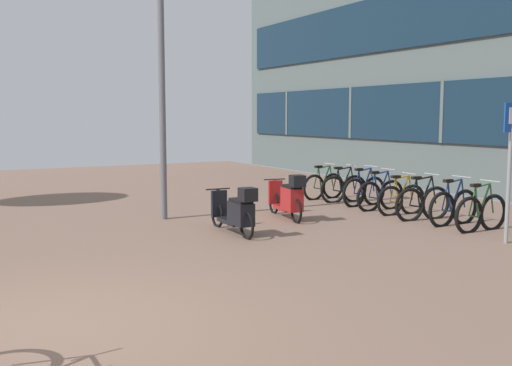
{
  "coord_description": "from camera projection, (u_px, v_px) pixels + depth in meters",
  "views": [
    {
      "loc": [
        -0.92,
        -6.2,
        2.23
      ],
      "look_at": [
        3.36,
        1.55,
        1.22
      ],
      "focal_mm": 41.35,
      "sensor_mm": 36.0,
      "label": 1
    }
  ],
  "objects": [
    {
      "name": "bicycle_rack_00",
      "position": [
        481.0,
        213.0,
        11.41
      ],
      "size": [
        1.42,
        0.48,
        1.02
      ],
      "color": "black",
      "rests_on": "ground"
    },
    {
      "name": "parking_sign",
      "position": [
        510.0,
        157.0,
        10.21
      ],
      "size": [
        0.4,
        0.07,
        2.45
      ],
      "color": "gray",
      "rests_on": "ground"
    },
    {
      "name": "lamp_post",
      "position": [
        161.0,
        51.0,
        12.41
      ],
      "size": [
        0.2,
        0.52,
        6.52
      ],
      "color": "slate",
      "rests_on": "ground"
    },
    {
      "name": "bicycle_rack_06",
      "position": [
        344.0,
        189.0,
        15.29
      ],
      "size": [
        1.36,
        0.48,
        1.01
      ],
      "color": "black",
      "rests_on": "ground"
    },
    {
      "name": "bicycle_rack_05",
      "position": [
        364.0,
        191.0,
        14.68
      ],
      "size": [
        1.44,
        0.48,
        1.03
      ],
      "color": "black",
      "rests_on": "ground"
    },
    {
      "name": "ground",
      "position": [
        174.0,
        313.0,
        6.77
      ],
      "size": [
        21.0,
        40.0,
        0.13
      ],
      "color": "black"
    },
    {
      "name": "scooter_mid",
      "position": [
        289.0,
        198.0,
        12.7
      ],
      "size": [
        0.64,
        1.85,
        1.04
      ],
      "color": "black",
      "rests_on": "ground"
    },
    {
      "name": "scooter_near",
      "position": [
        236.0,
        212.0,
        11.08
      ],
      "size": [
        0.52,
        1.88,
        0.97
      ],
      "color": "black",
      "rests_on": "ground"
    },
    {
      "name": "bicycle_rack_01",
      "position": [
        453.0,
        208.0,
        12.08
      ],
      "size": [
        1.43,
        0.48,
        1.03
      ],
      "color": "black",
      "rests_on": "ground"
    },
    {
      "name": "bicycle_rack_03",
      "position": [
        401.0,
        200.0,
        13.33
      ],
      "size": [
        1.33,
        0.48,
        0.98
      ],
      "color": "black",
      "rests_on": "ground"
    },
    {
      "name": "bicycle_rack_04",
      "position": [
        380.0,
        195.0,
        13.98
      ],
      "size": [
        1.44,
        0.48,
        1.02
      ],
      "color": "black",
      "rests_on": "ground"
    },
    {
      "name": "bicycle_rack_07",
      "position": [
        324.0,
        186.0,
        15.87
      ],
      "size": [
        1.38,
        0.48,
        0.99
      ],
      "color": "black",
      "rests_on": "ground"
    },
    {
      "name": "bicycle_rack_02",
      "position": [
        423.0,
        203.0,
        12.66
      ],
      "size": [
        1.45,
        0.48,
        1.03
      ],
      "color": "black",
      "rests_on": "ground"
    }
  ]
}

